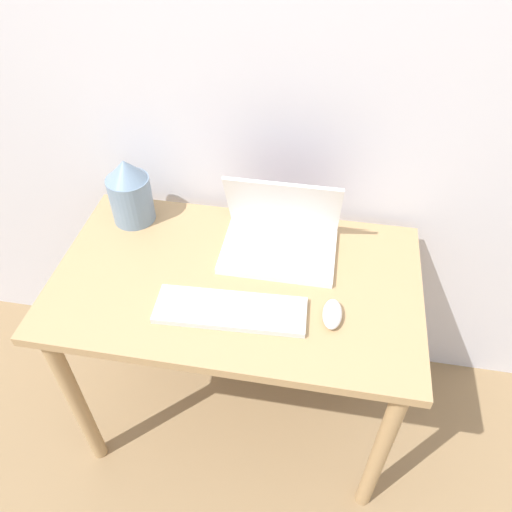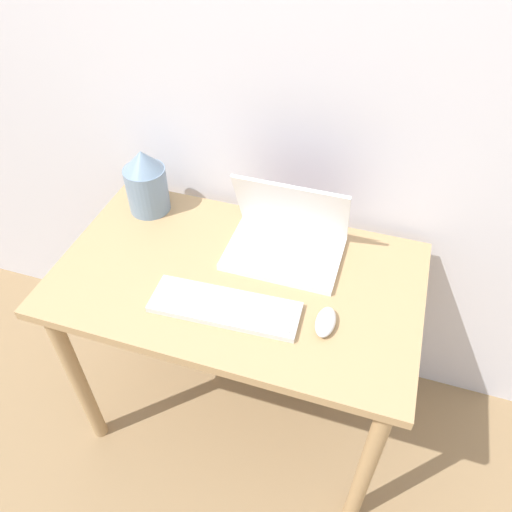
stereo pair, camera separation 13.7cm
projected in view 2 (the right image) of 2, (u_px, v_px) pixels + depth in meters
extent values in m
plane|color=#8C704C|center=(213.00, 484.00, 1.77)|extent=(12.00, 12.00, 0.00)
cube|color=silver|center=(278.00, 57.00, 1.38)|extent=(6.00, 0.05, 2.50)
cube|color=tan|center=(237.00, 279.00, 1.47)|extent=(1.07, 0.63, 0.03)
cylinder|color=tan|center=(78.00, 379.00, 1.66)|extent=(0.05, 0.05, 0.72)
cylinder|color=tan|center=(367.00, 468.00, 1.45)|extent=(0.05, 0.05, 0.72)
cylinder|color=tan|center=(149.00, 272.00, 2.02)|extent=(0.05, 0.05, 0.72)
cylinder|color=tan|center=(389.00, 330.00, 1.81)|extent=(0.05, 0.05, 0.72)
cube|color=white|center=(284.00, 253.00, 1.52)|extent=(0.34, 0.25, 0.02)
cube|color=silver|center=(283.00, 253.00, 1.50)|extent=(0.28, 0.13, 0.00)
cube|color=white|center=(292.00, 208.00, 1.48)|extent=(0.34, 0.11, 0.23)
cube|color=black|center=(293.00, 205.00, 1.48)|extent=(0.30, 0.08, 0.19)
cube|color=silver|center=(225.00, 307.00, 1.36)|extent=(0.42, 0.15, 0.02)
cube|color=#B2B2B2|center=(225.00, 305.00, 1.35)|extent=(0.38, 0.12, 0.00)
ellipsoid|color=silver|center=(326.00, 322.00, 1.32)|extent=(0.05, 0.10, 0.03)
cylinder|color=slate|center=(147.00, 189.00, 1.63)|extent=(0.14, 0.14, 0.16)
cone|color=slate|center=(142.00, 160.00, 1.56)|extent=(0.13, 0.13, 0.07)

